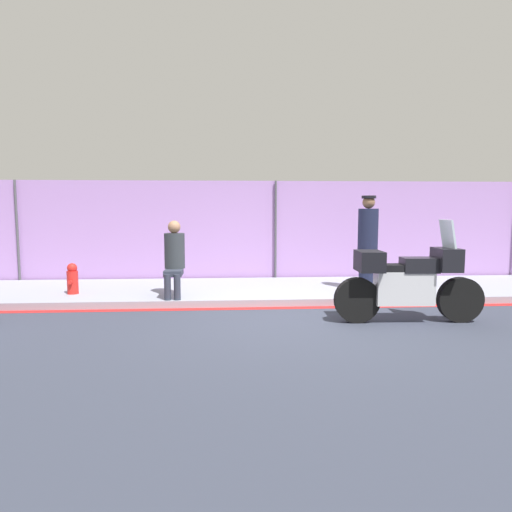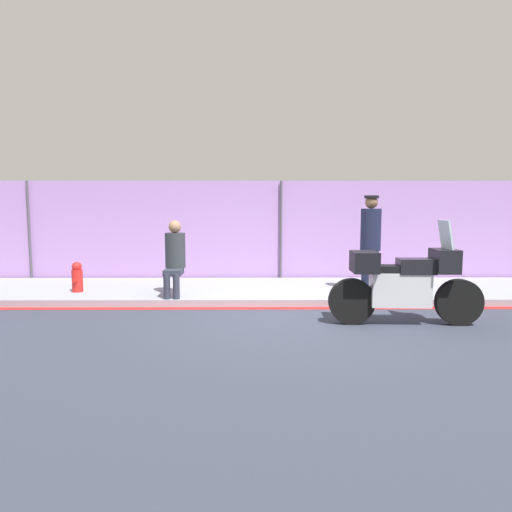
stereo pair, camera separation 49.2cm
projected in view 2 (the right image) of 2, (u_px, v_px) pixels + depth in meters
The scene contains 8 objects.
ground_plane at pixel (295, 321), 6.86m from camera, with size 120.00×120.00×0.00m, color #333847.
sidewalk at pixel (285, 290), 9.09m from camera, with size 41.84×2.53×0.13m.
curb_paint_stripe at pixel (290, 308), 7.74m from camera, with size 41.84×0.18×0.01m.
storefront_fence at pixel (281, 232), 10.32m from camera, with size 39.75×0.17×2.30m.
motorcycle at pixel (404, 282), 6.62m from camera, with size 2.23×0.56×1.53m.
officer_standing at pixel (370, 243), 8.53m from camera, with size 0.38×0.38×1.80m.
person_seated_on_curb at pixel (175, 254), 8.20m from camera, with size 0.36×0.68×1.35m.
fire_hydrant at pixel (77, 277), 8.56m from camera, with size 0.20×0.25×0.57m.
Camera 2 is at (-0.63, -6.72, 1.70)m, focal length 32.00 mm.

